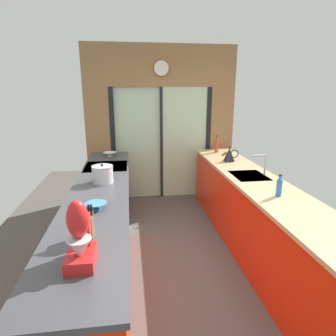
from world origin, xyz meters
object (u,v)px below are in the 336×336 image
(oven_range, at_px, (108,197))
(mixing_bowl_far, at_px, (110,154))
(stand_mixer, at_px, (80,240))
(kettle, at_px, (229,155))
(stock_pot, at_px, (103,174))
(mixing_bowl_near, at_px, (96,206))
(knife_block, at_px, (87,227))
(soap_bottle_far, at_px, (217,145))
(soap_bottle_near, at_px, (279,187))

(oven_range, bearing_deg, mixing_bowl_far, 88.30)
(stand_mixer, relative_size, kettle, 1.60)
(mixing_bowl_far, height_order, stock_pot, stock_pot)
(stand_mixer, bearing_deg, mixing_bowl_near, 90.00)
(knife_block, distance_m, soap_bottle_far, 3.25)
(mixing_bowl_far, distance_m, kettle, 1.87)
(soap_bottle_near, xyz_separation_m, soap_bottle_far, (-0.00, 2.09, 0.03))
(stock_pot, bearing_deg, knife_block, -90.00)
(stock_pot, bearing_deg, kettle, 23.79)
(oven_range, xyz_separation_m, stand_mixer, (0.02, -2.34, 0.63))
(knife_block, distance_m, stand_mixer, 0.30)
(soap_bottle_near, bearing_deg, mixing_bowl_near, -177.12)
(mixing_bowl_near, bearing_deg, stand_mixer, -90.00)
(mixing_bowl_near, distance_m, knife_block, 0.54)
(mixing_bowl_far, distance_m, stand_mixer, 2.96)
(mixing_bowl_near, relative_size, knife_block, 0.74)
(mixing_bowl_far, xyz_separation_m, stock_pot, (-0.00, -1.36, 0.06))
(mixing_bowl_near, distance_m, stock_pot, 0.77)
(mixing_bowl_near, relative_size, soap_bottle_far, 0.68)
(kettle, bearing_deg, soap_bottle_near, -90.09)
(mixing_bowl_near, bearing_deg, mixing_bowl_far, 90.00)
(stand_mixer, xyz_separation_m, soap_bottle_near, (1.78, 0.92, -0.07))
(mixing_bowl_near, height_order, kettle, kettle)
(oven_range, height_order, mixing_bowl_near, mixing_bowl_near)
(oven_range, bearing_deg, soap_bottle_near, -38.24)
(kettle, height_order, soap_bottle_far, soap_bottle_far)
(knife_block, bearing_deg, soap_bottle_near, 19.34)
(oven_range, bearing_deg, stand_mixer, -89.55)
(stock_pot, xyz_separation_m, soap_bottle_far, (1.78, 1.42, 0.03))
(oven_range, distance_m, stock_pot, 0.93)
(mixing_bowl_far, xyz_separation_m, kettle, (1.78, -0.57, 0.06))
(oven_range, xyz_separation_m, soap_bottle_near, (1.80, -1.42, 0.56))
(soap_bottle_near, relative_size, soap_bottle_far, 0.78)
(knife_block, xyz_separation_m, kettle, (1.78, 2.09, 0.00))
(oven_range, height_order, stand_mixer, stand_mixer)
(stock_pot, height_order, kettle, kettle)
(soap_bottle_far, bearing_deg, kettle, -89.79)
(soap_bottle_far, bearing_deg, stand_mixer, -120.56)
(soap_bottle_far, bearing_deg, soap_bottle_near, -90.00)
(mixing_bowl_far, bearing_deg, soap_bottle_near, -48.85)
(soap_bottle_near, bearing_deg, stand_mixer, -152.63)
(soap_bottle_near, bearing_deg, oven_range, 141.76)
(kettle, bearing_deg, mixing_bowl_far, 162.16)
(oven_range, bearing_deg, stock_pot, -88.57)
(kettle, relative_size, soap_bottle_far, 0.92)
(mixing_bowl_far, xyz_separation_m, soap_bottle_far, (1.78, 0.06, 0.09))
(knife_block, height_order, stock_pot, knife_block)
(stock_pot, bearing_deg, stand_mixer, -90.00)
(oven_range, xyz_separation_m, stock_pot, (0.02, -0.74, 0.56))
(stand_mixer, distance_m, stock_pot, 1.60)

